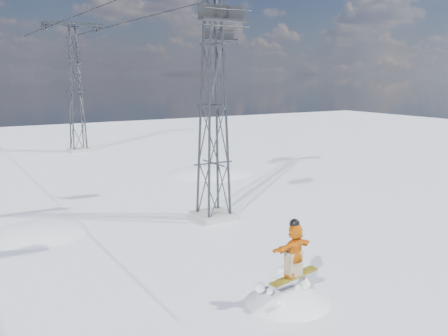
# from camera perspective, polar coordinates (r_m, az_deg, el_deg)

# --- Properties ---
(ground) EXTENTS (120.00, 120.00, 0.00)m
(ground) POSITION_cam_1_polar(r_m,az_deg,el_deg) (17.76, 9.53, -12.39)
(ground) COLOR white
(ground) RESTS_ON ground
(snow_terrain) EXTENTS (39.00, 37.00, 22.00)m
(snow_terrain) POSITION_cam_1_polar(r_m,az_deg,el_deg) (37.94, -19.25, -15.77)
(snow_terrain) COLOR white
(snow_terrain) RESTS_ON ground
(lift_tower_near) EXTENTS (5.20, 1.80, 11.43)m
(lift_tower_near) POSITION_cam_1_polar(r_m,az_deg,el_deg) (23.46, -1.25, 7.12)
(lift_tower_near) COLOR #999999
(lift_tower_near) RESTS_ON ground
(lift_tower_far) EXTENTS (5.20, 1.80, 11.43)m
(lift_tower_far) POSITION_cam_1_polar(r_m,az_deg,el_deg) (46.86, -16.57, 8.44)
(lift_tower_far) COLOR #999999
(lift_tower_far) RESTS_ON ground
(haul_cables) EXTENTS (4.46, 51.00, 0.06)m
(haul_cables) POSITION_cam_1_polar(r_m,az_deg,el_deg) (34.14, -11.23, 17.07)
(haul_cables) COLOR black
(haul_cables) RESTS_ON ground
(lift_chair_near) EXTENTS (1.87, 0.54, 2.32)m
(lift_chair_near) POSITION_cam_1_polar(r_m,az_deg,el_deg) (18.36, -0.04, 17.16)
(lift_chair_near) COLOR black
(lift_chair_near) RESTS_ON ground
(lift_chair_mid) EXTENTS (1.91, 0.55, 2.37)m
(lift_chair_mid) POSITION_cam_1_polar(r_m,az_deg,el_deg) (27.35, -0.51, 14.92)
(lift_chair_mid) COLOR black
(lift_chair_mid) RESTS_ON ground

